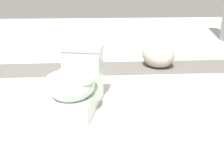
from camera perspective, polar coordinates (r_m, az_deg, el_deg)
The scene contains 4 objects.
ground_plane at distance 2.23m, azimuth -4.06°, elevation -8.03°, with size 14.00×14.00×0.00m, color beige.
gravel_strip at distance 3.39m, azimuth 4.30°, elevation 1.47°, with size 0.56×8.00×0.01m, color #605B56.
toilet at distance 2.21m, azimuth -7.80°, elevation -2.16°, with size 0.70×0.51×0.52m.
boulder_near at distance 3.42m, azimuth 10.01°, elevation 4.39°, with size 0.45×0.39×0.35m, color #ADA899.
Camera 1 is at (2.00, 0.01, 0.99)m, focal length 42.00 mm.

